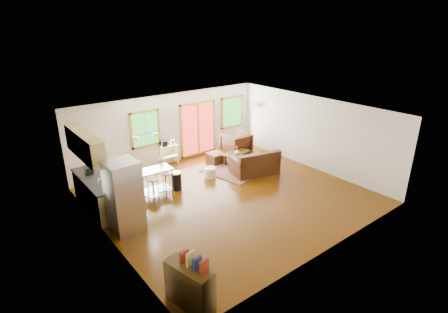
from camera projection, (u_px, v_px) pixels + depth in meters
floor at (230, 196)px, 10.68m from camera, size 7.50×7.00×0.02m
ceiling at (231, 113)px, 9.73m from camera, size 7.50×7.00×0.02m
back_wall at (170, 129)px, 12.79m from camera, size 7.50×0.02×2.60m
left_wall at (104, 192)px, 8.05m from camera, size 0.02×7.00×2.60m
right_wall at (313, 133)px, 12.37m from camera, size 0.02×7.00×2.60m
front_wall at (331, 202)px, 7.63m from camera, size 7.50×0.02×2.60m
window_left at (145, 129)px, 12.10m from camera, size 1.10×0.05×1.30m
french_doors at (198, 129)px, 13.51m from camera, size 1.60×0.05×2.10m
window_right at (232, 112)px, 14.34m from camera, size 1.10×0.05×1.30m
rug at (239, 167)px, 12.73m from camera, size 2.73×2.31×0.02m
loveseat at (255, 165)px, 12.14m from camera, size 1.74×1.23×0.84m
coffee_table at (236, 154)px, 13.06m from camera, size 1.18×0.93×0.41m
armchair at (236, 143)px, 13.79m from camera, size 0.96×0.90×0.99m
ottoman at (216, 158)px, 13.13m from camera, size 0.57×0.57×0.38m
pouf at (210, 173)px, 11.88m from camera, size 0.48×0.48×0.35m
vase at (237, 151)px, 12.85m from camera, size 0.24×0.25×0.32m
cabinets at (93, 179)px, 9.59m from camera, size 0.64×2.24×2.30m
refrigerator at (125, 197)px, 8.62m from camera, size 0.80×0.76×1.87m
island at (149, 180)px, 10.31m from camera, size 1.45×0.64×0.90m
cup at (161, 159)px, 10.78m from camera, size 0.16×0.14×0.14m
bar_stool_a at (137, 189)px, 9.85m from camera, size 0.42×0.42×0.75m
bar_stool_b at (153, 185)px, 10.07m from camera, size 0.49×0.49×0.79m
bar_stool_c at (167, 179)px, 10.49m from camera, size 0.40×0.40×0.76m
trash_can at (177, 181)px, 10.99m from camera, size 0.36×0.36×0.59m
kitchen_cart at (168, 148)px, 12.71m from camera, size 0.68×0.47×0.98m
bookshelf at (190, 285)px, 6.42m from camera, size 0.59×1.04×1.15m
ceiling_flush at (258, 104)px, 11.12m from camera, size 0.35×0.35×0.12m
pendant_light at (146, 137)px, 10.00m from camera, size 0.80×0.18×0.79m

